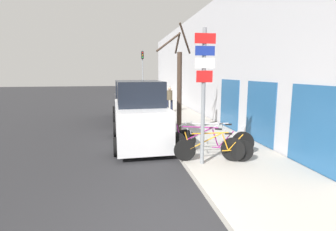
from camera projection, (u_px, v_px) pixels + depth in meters
ground_plane at (134, 120)px, 15.25m from camera, size 80.00×80.00×0.00m
sidewalk_curb at (169, 111)px, 18.42m from camera, size 3.20×32.00×0.15m
building_facade at (194, 65)px, 18.15m from camera, size 0.23×32.00×6.50m
signpost at (204, 90)px, 7.12m from camera, size 0.58×0.13×3.73m
bicycle_0 at (213, 149)px, 7.60m from camera, size 2.25×0.65×0.88m
bicycle_1 at (204, 144)px, 7.95m from camera, size 2.06×1.42×0.98m
bicycle_2 at (213, 140)px, 8.49m from camera, size 2.41×0.94×0.99m
parked_car_0 at (140, 116)px, 9.90m from camera, size 2.06×4.44×2.41m
parked_car_1 at (131, 102)px, 14.99m from camera, size 2.12×4.79×2.27m
pedestrian_near at (170, 98)px, 17.11m from camera, size 0.43×0.36×1.64m
street_tree at (179, 87)px, 10.70m from camera, size 1.62×0.91×4.52m
traffic_light at (143, 69)px, 22.77m from camera, size 0.20×0.30×4.50m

